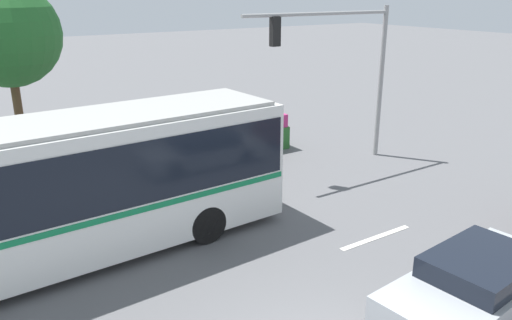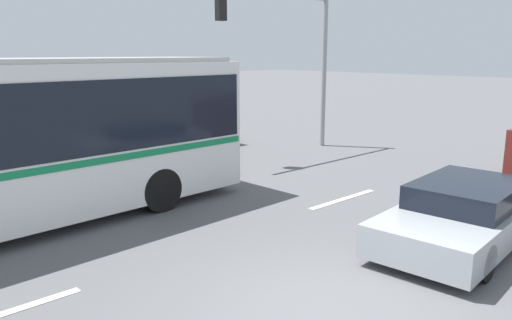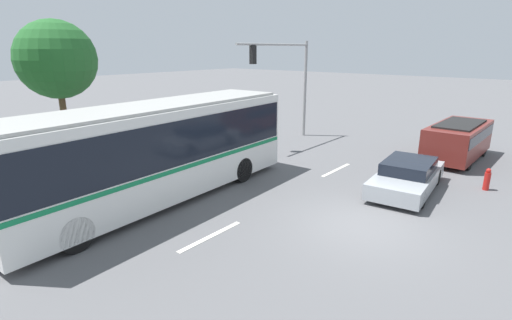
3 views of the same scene
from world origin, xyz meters
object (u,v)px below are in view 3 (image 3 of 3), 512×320
suv_left_lane (458,138)px  traffic_light_pole (289,73)px  sedan_foreground (407,176)px  street_tree_centre (56,60)px  fire_hydrant (487,180)px  city_bus (157,147)px

suv_left_lane → traffic_light_pole: bearing=-76.7°
suv_left_lane → sedan_foreground: bearing=-2.3°
suv_left_lane → traffic_light_pole: (-1.84, 8.70, 2.84)m
suv_left_lane → street_tree_centre: 19.39m
suv_left_lane → street_tree_centre: size_ratio=0.78×
suv_left_lane → fire_hydrant: 4.43m
street_tree_centre → fire_hydrant: 19.15m
sedan_foreground → fire_hydrant: 3.07m
city_bus → traffic_light_pole: traffic_light_pole is taller
traffic_light_pole → sedan_foreground: bearing=64.1°
city_bus → suv_left_lane: (12.40, -6.87, -0.89)m
street_tree_centre → fire_hydrant: bearing=-64.9°
street_tree_centre → fire_hydrant: street_tree_centre is taller
city_bus → street_tree_centre: bearing=-96.6°
sedan_foreground → suv_left_lane: (5.89, -0.37, 0.49)m
city_bus → street_tree_centre: 8.52m
traffic_light_pole → fire_hydrant: bearing=79.0°
traffic_light_pole → suv_left_lane: bearing=102.0°
sedan_foreground → traffic_light_pole: 9.84m
city_bus → suv_left_lane: 14.21m
sedan_foreground → traffic_light_pole: size_ratio=0.76×
city_bus → fire_hydrant: size_ratio=13.16×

